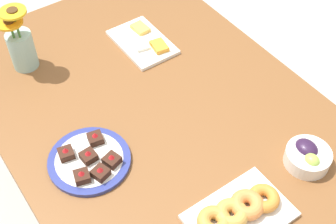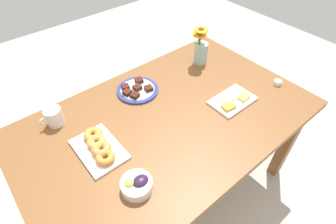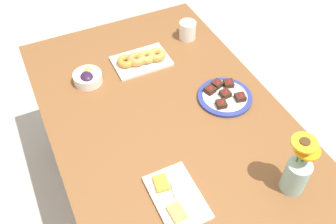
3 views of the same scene
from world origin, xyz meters
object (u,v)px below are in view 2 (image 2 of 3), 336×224
(dining_table, at_px, (168,128))
(grape_bowl, at_px, (137,185))
(croissant_platter, at_px, (99,147))
(jam_cup_honey, at_px, (278,82))
(coffee_mug, at_px, (54,117))
(cheese_platter, at_px, (233,101))
(dessert_plate, at_px, (137,90))
(flower_vase, at_px, (201,51))

(dining_table, bearing_deg, grape_bowl, 33.19)
(croissant_platter, relative_size, jam_cup_honey, 5.83)
(coffee_mug, relative_size, cheese_platter, 0.48)
(jam_cup_honey, bearing_deg, grape_bowl, 1.62)
(cheese_platter, relative_size, dessert_plate, 1.04)
(coffee_mug, bearing_deg, croissant_platter, 106.38)
(jam_cup_honey, relative_size, dessert_plate, 0.19)
(cheese_platter, bearing_deg, dining_table, -21.32)
(coffee_mug, height_order, croissant_platter, coffee_mug)
(grape_bowl, height_order, cheese_platter, grape_bowl)
(cheese_platter, xyz_separation_m, flower_vase, (-0.14, -0.41, 0.08))
(dining_table, relative_size, cheese_platter, 6.15)
(dining_table, bearing_deg, flower_vase, -152.03)
(jam_cup_honey, bearing_deg, dining_table, -16.83)
(croissant_platter, distance_m, dessert_plate, 0.46)
(coffee_mug, height_order, grape_bowl, coffee_mug)
(dining_table, relative_size, croissant_platter, 5.71)
(dining_table, distance_m, flower_vase, 0.60)
(coffee_mug, distance_m, jam_cup_honey, 1.32)
(grape_bowl, height_order, croissant_platter, grape_bowl)
(grape_bowl, xyz_separation_m, cheese_platter, (-0.74, -0.10, -0.02))
(grape_bowl, xyz_separation_m, flower_vase, (-0.88, -0.52, 0.06))
(grape_bowl, distance_m, dessert_plate, 0.65)
(jam_cup_honey, xyz_separation_m, dessert_plate, (0.71, -0.50, -0.00))
(coffee_mug, bearing_deg, jam_cup_honey, 154.87)
(grape_bowl, bearing_deg, jam_cup_honey, -178.38)
(croissant_platter, distance_m, flower_vase, 0.94)
(dining_table, bearing_deg, dessert_plate, -89.18)
(coffee_mug, relative_size, jam_cup_honey, 2.59)
(grape_bowl, bearing_deg, dining_table, -146.81)
(cheese_platter, xyz_separation_m, dessert_plate, (0.37, -0.43, 0.00))
(jam_cup_honey, xyz_separation_m, flower_vase, (0.20, -0.48, 0.07))
(dessert_plate, bearing_deg, grape_bowl, 55.26)
(croissant_platter, height_order, jam_cup_honey, croissant_platter)
(jam_cup_honey, height_order, flower_vase, flower_vase)
(coffee_mug, xyz_separation_m, cheese_platter, (-0.85, 0.49, -0.04))
(dessert_plate, distance_m, flower_vase, 0.52)
(coffee_mug, relative_size, grape_bowl, 0.91)
(cheese_platter, relative_size, flower_vase, 1.02)
(dessert_plate, height_order, flower_vase, flower_vase)
(coffee_mug, distance_m, cheese_platter, 0.99)
(cheese_platter, height_order, dessert_plate, dessert_plate)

